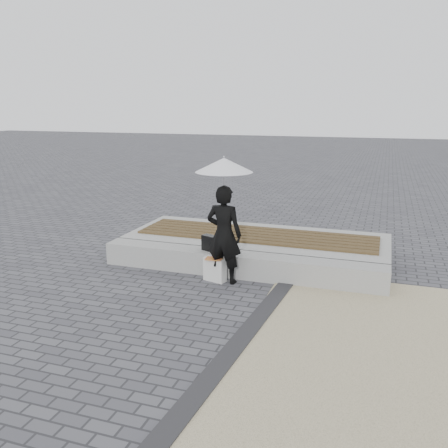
{
  "coord_description": "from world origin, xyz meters",
  "views": [
    {
      "loc": [
        2.29,
        -5.95,
        2.89
      ],
      "look_at": [
        -0.14,
        1.22,
        1.0
      ],
      "focal_mm": 38.35,
      "sensor_mm": 36.0,
      "label": 1
    }
  ],
  "objects": [
    {
      "name": "edging_band",
      "position": [
        0.75,
        -0.5,
        0.02
      ],
      "size": [
        0.61,
        5.2,
        0.04
      ],
      "primitive_type": "cube",
      "rotation": [
        0.0,
        0.0,
        -0.07
      ],
      "color": "#29282A",
      "rests_on": "ground"
    },
    {
      "name": "canvas_tote",
      "position": [
        -0.3,
        1.21,
        0.2
      ],
      "size": [
        0.41,
        0.26,
        0.4
      ],
      "primitive_type": "cube",
      "rotation": [
        0.0,
        0.0,
        -0.28
      ],
      "color": "white",
      "rests_on": "ground"
    },
    {
      "name": "handbag",
      "position": [
        -0.48,
        1.57,
        0.54
      ],
      "size": [
        0.41,
        0.27,
        0.28
      ],
      "primitive_type": "cube",
      "rotation": [
        0.0,
        0.0,
        -0.38
      ],
      "color": "black",
      "rests_on": "seating_ledge"
    },
    {
      "name": "timber_platform",
      "position": [
        0.0,
        2.8,
        0.2
      ],
      "size": [
        5.0,
        2.0,
        0.4
      ],
      "primitive_type": "cube",
      "color": "#A5A6A0",
      "rests_on": "ground"
    },
    {
      "name": "ground",
      "position": [
        0.0,
        0.0,
        0.0
      ],
      "size": [
        80.0,
        80.0,
        0.0
      ],
      "primitive_type": "plane",
      "color": "#4E4E53",
      "rests_on": "ground"
    },
    {
      "name": "timber_decking",
      "position": [
        0.0,
        2.8,
        0.42
      ],
      "size": [
        4.6,
        1.2,
        0.04
      ],
      "primitive_type": null,
      "color": "brown",
      "rests_on": "timber_platform"
    },
    {
      "name": "parasol",
      "position": [
        -0.14,
        1.22,
        1.96
      ],
      "size": [
        0.92,
        0.92,
        1.18
      ],
      "rotation": [
        0.0,
        0.0,
        -0.12
      ],
      "color": "#A7A7AB",
      "rests_on": "ground"
    },
    {
      "name": "magazine",
      "position": [
        -0.3,
        1.16,
        0.41
      ],
      "size": [
        0.29,
        0.22,
        0.01
      ],
      "primitive_type": "cube",
      "rotation": [
        0.0,
        0.0,
        0.07
      ],
      "color": "#E33953",
      "rests_on": "canvas_tote"
    },
    {
      "name": "seating_ledge",
      "position": [
        0.0,
        1.6,
        0.2
      ],
      "size": [
        5.0,
        0.45,
        0.4
      ],
      "primitive_type": "cube",
      "color": "#9A9B96",
      "rests_on": "ground"
    },
    {
      "name": "woman",
      "position": [
        -0.14,
        1.22,
        0.82
      ],
      "size": [
        0.62,
        0.42,
        1.64
      ],
      "primitive_type": "imported",
      "rotation": [
        0.0,
        0.0,
        3.09
      ],
      "color": "black",
      "rests_on": "ground"
    }
  ]
}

